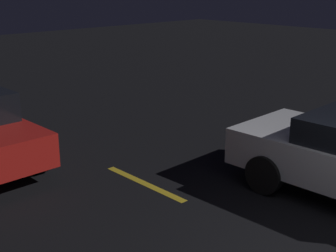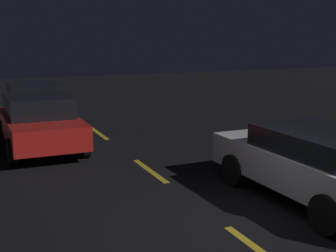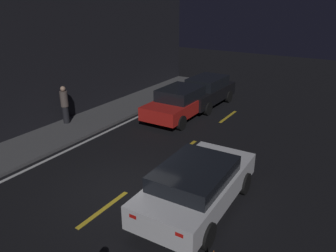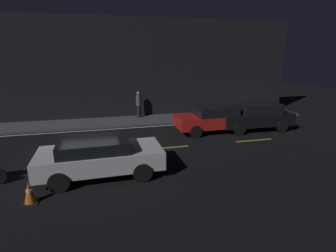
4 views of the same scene
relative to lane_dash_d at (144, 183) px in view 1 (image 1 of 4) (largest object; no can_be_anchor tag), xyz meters
The scene contains 2 objects.
lane_dash_d is the anchor object (origin of this frame).
lane_dash_e 4.50m from the lane_dash_d, ahead, with size 2.00×0.14×0.01m.
Camera 1 is at (-2.30, 4.94, 3.44)m, focal length 50.00 mm.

